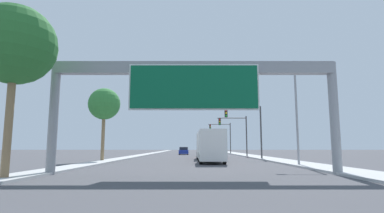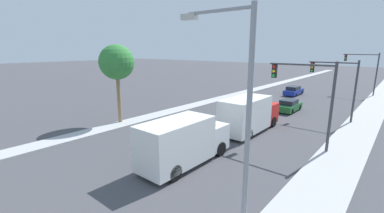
% 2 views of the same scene
% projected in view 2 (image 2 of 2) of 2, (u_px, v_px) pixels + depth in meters
% --- Properties ---
extents(sidewalk_right, '(3.00, 120.00, 0.15)m').
position_uv_depth(sidewalk_right, '(375.00, 105.00, 34.62)').
color(sidewalk_right, '#B3B3B3').
rests_on(sidewalk_right, ground).
extents(median_strip_left, '(2.00, 120.00, 0.15)m').
position_uv_depth(median_strip_left, '(251.00, 91.00, 46.22)').
color(median_strip_left, '#B3B3B3').
rests_on(median_strip_left, ground).
extents(car_far_center, '(1.81, 4.29, 1.48)m').
position_uv_depth(car_far_center, '(289.00, 106.00, 31.22)').
color(car_far_center, '#1E662D').
rests_on(car_far_center, ground).
extents(car_mid_left, '(1.86, 4.78, 1.49)m').
position_uv_depth(car_mid_left, '(294.00, 91.00, 42.24)').
color(car_mid_left, navy).
rests_on(car_mid_left, ground).
extents(truck_box_primary, '(2.49, 7.55, 3.25)m').
position_uv_depth(truck_box_primary, '(249.00, 114.00, 23.30)').
color(truck_box_primary, red).
rests_on(truck_box_primary, ground).
extents(truck_box_secondary, '(2.39, 7.11, 3.13)m').
position_uv_depth(truck_box_secondary, '(183.00, 141.00, 16.62)').
color(truck_box_secondary, white).
rests_on(truck_box_secondary, ground).
extents(traffic_light_near_intersection, '(4.81, 0.32, 6.63)m').
position_uv_depth(traffic_light_near_intersection, '(311.00, 91.00, 18.76)').
color(traffic_light_near_intersection, '#3D3D3F').
rests_on(traffic_light_near_intersection, ground).
extents(traffic_light_mid_block, '(4.69, 0.32, 6.39)m').
position_uv_depth(traffic_light_mid_block, '(340.00, 80.00, 26.26)').
color(traffic_light_mid_block, '#3D3D3F').
rests_on(traffic_light_mid_block, ground).
extents(traffic_light_far_intersection, '(5.02, 0.32, 6.87)m').
position_uv_depth(traffic_light_far_intersection, '(366.00, 67.00, 41.17)').
color(traffic_light_far_intersection, '#3D3D3F').
rests_on(traffic_light_far_intersection, ground).
extents(palm_tree_background, '(3.43, 3.43, 7.91)m').
position_uv_depth(palm_tree_background, '(117.00, 63.00, 25.06)').
color(palm_tree_background, '#8C704C').
rests_on(palm_tree_background, ground).
extents(street_lamp_right, '(2.87, 0.28, 8.81)m').
position_uv_depth(street_lamp_right, '(239.00, 119.00, 8.40)').
color(street_lamp_right, gray).
rests_on(street_lamp_right, ground).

